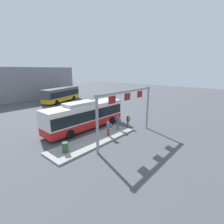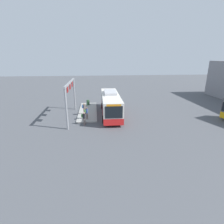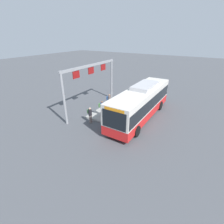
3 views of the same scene
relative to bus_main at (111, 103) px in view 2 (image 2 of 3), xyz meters
The scene contains 8 objects.
ground_plane 1.81m from the bus_main, ahead, with size 120.00×120.00×0.00m, color #4C4F54.
platform_curb 4.30m from the bus_main, 117.52° to the right, with size 10.00×2.80×0.16m, color #9E9E99.
bus_main is the anchor object (origin of this frame).
person_boarding 4.12m from the bus_main, 59.64° to the right, with size 0.47×0.60×1.67m.
person_waiting_near 5.36m from the bus_main, 45.47° to the right, with size 0.47×0.60×1.67m.
person_waiting_mid 4.03m from the bus_main, 92.36° to the right, with size 0.39×0.56×1.67m.
platform_sign_gantry 6.01m from the bus_main, 81.81° to the right, with size 8.88×0.24×5.20m.
trash_bin 6.53m from the bus_main, 146.15° to the right, with size 0.52×0.52×0.90m, color #2D5133.
Camera 2 is at (24.55, -2.18, 8.26)m, focal length 27.39 mm.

